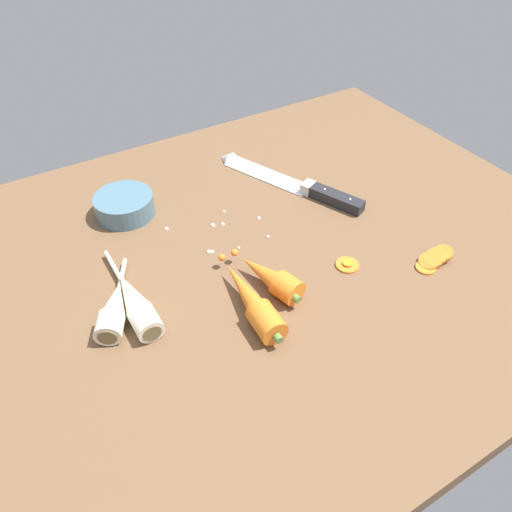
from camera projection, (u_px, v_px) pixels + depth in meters
The scene contains 10 objects.
ground_plane at pixel (250, 264), 85.80cm from camera, with size 120.00×90.00×4.00cm, color brown.
chefs_knife at pixel (284, 180), 100.58cm from camera, with size 16.45×33.34×4.18cm.
whole_carrot at pixel (252, 301), 73.83cm from camera, with size 5.03×20.17×4.20cm.
whole_carrot_second at pixel (270, 278), 77.50cm from camera, with size 6.87×14.89×4.20cm.
parsnip_front at pixel (135, 302), 73.78cm from camera, with size 4.01×21.36×4.00cm.
parsnip_mid_left at pixel (113, 308), 72.94cm from camera, with size 9.95×16.23×4.00cm.
carrot_slice_stack at pixel (433, 260), 82.52cm from camera, with size 7.38×3.97×2.59cm.
carrot_slice_stray_near at pixel (347, 264), 82.36cm from camera, with size 3.96×3.96×0.70cm.
prep_bowl at pixel (124, 205), 91.79cm from camera, with size 11.00×11.00×4.00cm.
mince_crumbs at pixel (214, 232), 88.56cm from camera, with size 16.90×12.08×0.85cm.
Camera 1 is at (-31.20, -54.08, 56.89)cm, focal length 34.41 mm.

